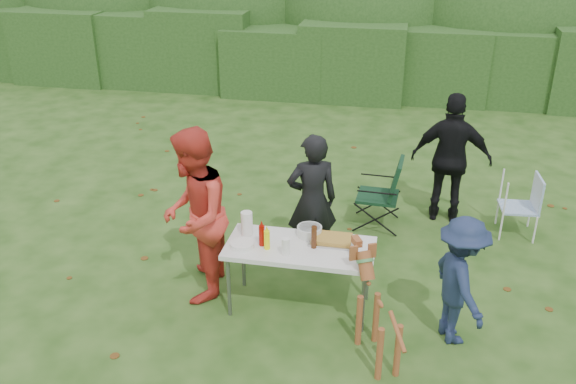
% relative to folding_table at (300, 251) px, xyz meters
% --- Properties ---
extents(ground, '(80.00, 80.00, 0.00)m').
position_rel_folding_table_xyz_m(ground, '(-0.28, 0.00, -0.69)').
color(ground, '#1E4211').
extents(hedge_row, '(22.00, 1.40, 1.70)m').
position_rel_folding_table_xyz_m(hedge_row, '(-0.28, 8.00, 0.16)').
color(hedge_row, '#23471C').
rests_on(hedge_row, ground).
extents(shrub_backdrop, '(20.00, 2.60, 3.20)m').
position_rel_folding_table_xyz_m(shrub_backdrop, '(-0.28, 9.60, 0.91)').
color(shrub_backdrop, '#3D6628').
rests_on(shrub_backdrop, ground).
extents(folding_table, '(1.50, 0.70, 0.74)m').
position_rel_folding_table_xyz_m(folding_table, '(0.00, 0.00, 0.00)').
color(folding_table, silver).
rests_on(folding_table, ground).
extents(person_cook, '(0.69, 0.57, 1.61)m').
position_rel_folding_table_xyz_m(person_cook, '(-0.03, 0.92, 0.12)').
color(person_cook, black).
rests_on(person_cook, ground).
extents(person_red_jacket, '(0.85, 1.02, 1.88)m').
position_rel_folding_table_xyz_m(person_red_jacket, '(-1.13, 0.05, 0.25)').
color(person_red_jacket, red).
rests_on(person_red_jacket, ground).
extents(person_black_puffy, '(1.05, 0.50, 1.74)m').
position_rel_folding_table_xyz_m(person_black_puffy, '(1.56, 2.36, 0.19)').
color(person_black_puffy, black).
rests_on(person_black_puffy, ground).
extents(child, '(0.77, 0.97, 1.31)m').
position_rel_folding_table_xyz_m(child, '(1.56, -0.19, -0.03)').
color(child, '#1C2849').
rests_on(child, ground).
extents(dog, '(0.80, 1.07, 0.94)m').
position_rel_folding_table_xyz_m(dog, '(0.85, -0.66, -0.21)').
color(dog, brown).
rests_on(dog, ground).
extents(camping_chair, '(0.62, 0.62, 0.95)m').
position_rel_folding_table_xyz_m(camping_chair, '(0.66, 2.00, -0.21)').
color(camping_chair, '#11321C').
rests_on(camping_chair, ground).
extents(lawn_chair, '(0.52, 0.52, 0.81)m').
position_rel_folding_table_xyz_m(lawn_chair, '(2.43, 2.12, -0.28)').
color(lawn_chair, '#3E72B4').
rests_on(lawn_chair, ground).
extents(food_tray, '(0.45, 0.30, 0.02)m').
position_rel_folding_table_xyz_m(food_tray, '(0.30, 0.15, 0.06)').
color(food_tray, '#B7B7BA').
rests_on(food_tray, folding_table).
extents(focaccia_bread, '(0.40, 0.26, 0.04)m').
position_rel_folding_table_xyz_m(focaccia_bread, '(0.30, 0.15, 0.09)').
color(focaccia_bread, '#B38635').
rests_on(focaccia_bread, food_tray).
extents(mustard_bottle, '(0.06, 0.06, 0.20)m').
position_rel_folding_table_xyz_m(mustard_bottle, '(-0.32, -0.11, 0.15)').
color(mustard_bottle, '#F6FA0A').
rests_on(mustard_bottle, folding_table).
extents(ketchup_bottle, '(0.06, 0.06, 0.22)m').
position_rel_folding_table_xyz_m(ketchup_bottle, '(-0.38, -0.05, 0.16)').
color(ketchup_bottle, '#900B02').
rests_on(ketchup_bottle, folding_table).
extents(beer_bottle, '(0.06, 0.06, 0.24)m').
position_rel_folding_table_xyz_m(beer_bottle, '(0.14, 0.00, 0.17)').
color(beer_bottle, '#47230F').
rests_on(beer_bottle, folding_table).
extents(paper_towel_roll, '(0.12, 0.12, 0.26)m').
position_rel_folding_table_xyz_m(paper_towel_roll, '(-0.58, 0.12, 0.18)').
color(paper_towel_roll, white).
rests_on(paper_towel_roll, folding_table).
extents(cup_stack, '(0.08, 0.08, 0.18)m').
position_rel_folding_table_xyz_m(cup_stack, '(-0.11, -0.19, 0.14)').
color(cup_stack, white).
rests_on(cup_stack, folding_table).
extents(pasta_bowl, '(0.26, 0.26, 0.10)m').
position_rel_folding_table_xyz_m(pasta_bowl, '(0.06, 0.24, 0.10)').
color(pasta_bowl, silver).
rests_on(pasta_bowl, folding_table).
extents(plate_stack, '(0.24, 0.24, 0.05)m').
position_rel_folding_table_xyz_m(plate_stack, '(-0.57, -0.13, 0.08)').
color(plate_stack, white).
rests_on(plate_stack, folding_table).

